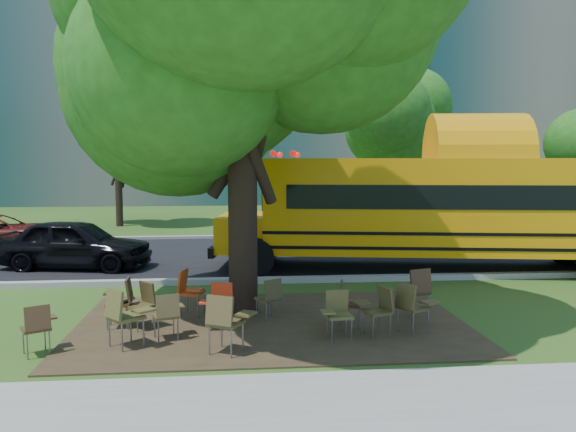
{
  "coord_description": "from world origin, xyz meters",
  "views": [
    {
      "loc": [
        0.35,
        -10.47,
        2.93
      ],
      "look_at": [
        1.7,
        3.85,
        1.56
      ],
      "focal_mm": 35.0,
      "sensor_mm": 36.0,
      "label": 1
    }
  ],
  "objects": [
    {
      "name": "ground",
      "position": [
        0.0,
        0.0,
        0.0
      ],
      "size": [
        160.0,
        160.0,
        0.0
      ],
      "primitive_type": "plane",
      "color": "#284816",
      "rests_on": "ground"
    },
    {
      "name": "dirt_patch",
      "position": [
        1.0,
        -0.5,
        0.01
      ],
      "size": [
        7.0,
        4.5,
        0.03
      ],
      "primitive_type": "cube",
      "color": "#382819",
      "rests_on": "ground"
    },
    {
      "name": "asphalt_road",
      "position": [
        0.0,
        7.0,
        0.02
      ],
      "size": [
        80.0,
        8.0,
        0.04
      ],
      "primitive_type": "cube",
      "color": "black",
      "rests_on": "ground"
    },
    {
      "name": "kerb_near",
      "position": [
        0.0,
        3.0,
        0.07
      ],
      "size": [
        80.0,
        0.25,
        0.14
      ],
      "primitive_type": "cube",
      "color": "gray",
      "rests_on": "ground"
    },
    {
      "name": "kerb_far",
      "position": [
        0.0,
        11.1,
        0.07
      ],
      "size": [
        80.0,
        0.25,
        0.14
      ],
      "primitive_type": "cube",
      "color": "gray",
      "rests_on": "ground"
    },
    {
      "name": "building_main",
      "position": [
        -8.0,
        36.0,
        11.0
      ],
      "size": [
        38.0,
        16.0,
        22.0
      ],
      "primitive_type": "cube",
      "color": "#60605B",
      "rests_on": "ground"
    },
    {
      "name": "building_right",
      "position": [
        24.0,
        38.0,
        12.5
      ],
      "size": [
        30.0,
        16.0,
        25.0
      ],
      "primitive_type": "cube",
      "color": "slate",
      "rests_on": "ground"
    },
    {
      "name": "bg_tree_2",
      "position": [
        -5.0,
        16.0,
        4.21
      ],
      "size": [
        4.8,
        4.8,
        6.62
      ],
      "color": "black",
      "rests_on": "ground"
    },
    {
      "name": "bg_tree_3",
      "position": [
        8.0,
        14.0,
        5.03
      ],
      "size": [
        5.6,
        5.6,
        7.84
      ],
      "color": "black",
      "rests_on": "ground"
    },
    {
      "name": "main_tree",
      "position": [
        0.49,
        0.31,
        5.12
      ],
      "size": [
        7.2,
        7.2,
        8.73
      ],
      "color": "black",
      "rests_on": "ground"
    },
    {
      "name": "school_bus",
      "position": [
        6.62,
        4.02,
        1.76
      ],
      "size": [
        12.68,
        4.6,
        3.04
      ],
      "rotation": [
        0.0,
        0.0,
        -0.16
      ],
      "color": "orange",
      "rests_on": "ground"
    },
    {
      "name": "chair_0",
      "position": [
        -2.65,
        -1.84,
        0.49
      ],
      "size": [
        0.54,
        0.66,
        0.8
      ],
      "rotation": [
        0.0,
        0.0,
        0.52
      ],
      "color": "#4A311A",
      "rests_on": "ground"
    },
    {
      "name": "chair_1",
      "position": [
        -1.41,
        -1.68,
        0.6
      ],
      "size": [
        0.83,
        0.66,
        0.97
      ],
      "rotation": [
        0.0,
        0.0,
        -0.85
      ],
      "color": "brown",
      "rests_on": "ground"
    },
    {
      "name": "chair_2",
      "position": [
        -0.77,
        -1.33,
        0.5
      ],
      "size": [
        0.55,
        0.61,
        0.81
      ],
      "rotation": [
        0.0,
        0.0,
        0.33
      ],
      "color": "brown",
      "rests_on": "ground"
    },
    {
      "name": "chair_3",
      "position": [
        0.06,
        -0.75,
        0.51
      ],
      "size": [
        0.59,
        0.48,
        0.82
      ],
      "rotation": [
        0.0,
        0.0,
        2.99
      ],
      "color": "red",
      "rests_on": "ground"
    },
    {
      "name": "chair_4",
      "position": [
        0.19,
        -2.13,
        0.59
      ],
      "size": [
        0.8,
        0.63,
        0.96
      ],
      "rotation": [
        0.0,
        0.0,
        -0.49
      ],
      "color": "#4B4020",
      "rests_on": "ground"
    },
    {
      "name": "chair_5",
      "position": [
        2.01,
        -1.56,
        0.51
      ],
      "size": [
        0.55,
        0.52,
        0.83
      ],
      "rotation": [
        0.0,
        0.0,
        3.22
      ],
      "color": "brown",
      "rests_on": "ground"
    },
    {
      "name": "chair_6",
      "position": [
        2.73,
        -1.43,
        0.53
      ],
      "size": [
        0.65,
        0.59,
        0.86
      ],
      "rotation": [
        0.0,
        0.0,
        1.9
      ],
      "color": "#433A1D",
      "rests_on": "ground"
    },
    {
      "name": "chair_7",
      "position": [
        3.33,
        -1.39,
        0.56
      ],
      "size": [
        0.73,
        0.61,
        0.91
      ],
      "rotation": [
        0.0,
        0.0,
        -1.08
      ],
      "color": "#4C4121",
      "rests_on": "ground"
    },
    {
      "name": "chair_8",
      "position": [
        -1.66,
        -0.51,
        0.56
      ],
      "size": [
        0.55,
        0.59,
        0.9
      ],
      "rotation": [
        0.0,
        0.0,
        1.63
      ],
      "color": "#3D2915",
      "rests_on": "ground"
    },
    {
      "name": "chair_9",
      "position": [
        -1.31,
        -0.61,
        0.52
      ],
      "size": [
        0.72,
        0.57,
        0.84
      ],
      "rotation": [
        0.0,
        0.0,
        2.34
      ],
      "color": "#463C1E",
      "rests_on": "ground"
    },
    {
      "name": "chair_10",
      "position": [
        -0.54,
        0.15,
        0.55
      ],
      "size": [
        0.53,
        0.68,
        0.89
      ],
      "rotation": [
        0.0,
        0.0,
        -1.84
      ],
      "color": "#BE4814",
      "rests_on": "ground"
    },
    {
      "name": "chair_11",
      "position": [
        0.99,
        -0.29,
        0.5
      ],
      "size": [
        0.54,
        0.67,
        0.8
      ],
      "rotation": [
        0.0,
        0.0,
        0.57
      ],
      "color": "#443A1D",
      "rests_on": "ground"
    },
    {
      "name": "chair_12",
      "position": [
        2.3,
        -0.89,
        0.52
      ],
      "size": [
        0.5,
        0.64,
        0.84
      ],
      "rotation": [
        0.0,
        0.0,
        4.46
      ],
      "color": "#492C1A",
      "rests_on": "ground"
    },
    {
      "name": "chair_13",
      "position": [
        3.74,
        -0.4,
        0.6
      ],
      "size": [
        0.66,
        0.73,
        0.97
      ],
      "rotation": [
        0.0,
        0.0,
        0.33
      ],
      "color": "#412A17",
      "rests_on": "ground"
    },
    {
      "name": "black_car",
      "position": [
        -4.06,
        5.31,
        0.7
      ],
      "size": [
        4.34,
        2.38,
        1.4
      ],
      "primitive_type": "imported",
      "rotation": [
        0.0,
        0.0,
        1.39
      ],
      "color": "black",
      "rests_on": "ground"
    }
  ]
}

